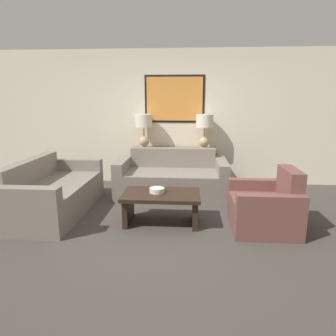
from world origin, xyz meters
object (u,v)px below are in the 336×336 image
(coffee_table, at_px, (161,202))
(armchair_near_back_wall, at_px, (266,208))
(console_table, at_px, (174,167))
(decorative_bowl, at_px, (157,190))
(table_lamp_right, at_px, (204,126))
(table_lamp_left, at_px, (144,126))
(couch_by_side, at_px, (53,194))
(couch_by_back_wall, at_px, (172,180))

(coffee_table, distance_m, armchair_near_back_wall, 1.40)
(console_table, bearing_deg, decorative_bowl, -93.92)
(table_lamp_right, bearing_deg, armchair_near_back_wall, -69.80)
(table_lamp_left, bearing_deg, couch_by_side, -125.84)
(console_table, distance_m, table_lamp_right, 1.00)
(table_lamp_right, bearing_deg, console_table, 180.00)
(couch_by_side, height_order, coffee_table, couch_by_side)
(table_lamp_right, xyz_separation_m, armchair_near_back_wall, (0.74, -2.00, -0.90))
(coffee_table, height_order, decorative_bowl, decorative_bowl)
(table_lamp_left, bearing_deg, table_lamp_right, 0.00)
(decorative_bowl, bearing_deg, armchair_near_back_wall, -3.72)
(couch_by_side, bearing_deg, couch_by_back_wall, 28.37)
(couch_by_side, relative_size, decorative_bowl, 9.27)
(couch_by_side, relative_size, armchair_near_back_wall, 2.19)
(table_lamp_right, relative_size, couch_by_back_wall, 0.34)
(table_lamp_left, height_order, armchair_near_back_wall, table_lamp_left)
(couch_by_back_wall, distance_m, decorative_bowl, 1.26)
(table_lamp_right, relative_size, couch_by_side, 0.34)
(decorative_bowl, xyz_separation_m, armchair_near_back_wall, (1.46, -0.09, -0.19))
(couch_by_side, xyz_separation_m, coffee_table, (1.69, -0.32, 0.02))
(table_lamp_left, height_order, couch_by_side, table_lamp_left)
(couch_by_back_wall, relative_size, coffee_table, 1.82)
(console_table, bearing_deg, coffee_table, -92.08)
(console_table, height_order, table_lamp_left, table_lamp_left)
(couch_by_back_wall, bearing_deg, armchair_near_back_wall, -45.19)
(decorative_bowl, relative_size, armchair_near_back_wall, 0.24)
(console_table, height_order, coffee_table, console_table)
(couch_by_back_wall, height_order, decorative_bowl, couch_by_back_wall)
(couch_by_side, distance_m, decorative_bowl, 1.66)
(table_lamp_right, bearing_deg, table_lamp_left, 180.00)
(armchair_near_back_wall, bearing_deg, table_lamp_left, 133.72)
(table_lamp_left, relative_size, couch_by_side, 0.34)
(console_table, distance_m, couch_by_side, 2.39)
(table_lamp_right, bearing_deg, coffee_table, -108.84)
(couch_by_side, height_order, decorative_bowl, couch_by_side)
(console_table, relative_size, table_lamp_left, 2.52)
(decorative_bowl, bearing_deg, table_lamp_right, 69.33)
(console_table, distance_m, armchair_near_back_wall, 2.41)
(table_lamp_right, relative_size, coffee_table, 0.62)
(couch_by_side, bearing_deg, decorative_bowl, -10.14)
(armchair_near_back_wall, bearing_deg, couch_by_back_wall, 134.81)
(table_lamp_left, bearing_deg, decorative_bowl, -76.48)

